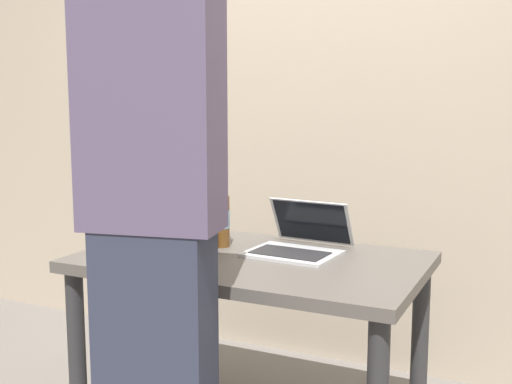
{
  "coord_description": "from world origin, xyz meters",
  "views": [
    {
      "loc": [
        1.03,
        -2.13,
        1.33
      ],
      "look_at": [
        0.02,
        0.0,
        0.99
      ],
      "focal_mm": 44.6,
      "sensor_mm": 36.0,
      "label": 1
    }
  ],
  "objects": [
    {
      "name": "person_figure",
      "position": [
        -0.02,
        -0.61,
        0.96
      ],
      "size": [
        0.43,
        0.32,
        1.87
      ],
      "color": "#2D3347",
      "rests_on": "ground"
    },
    {
      "name": "beer_bottle_amber",
      "position": [
        -0.18,
        0.1,
        0.86
      ],
      "size": [
        0.07,
        0.07,
        0.31
      ],
      "color": "brown",
      "rests_on": "desk"
    },
    {
      "name": "desk",
      "position": [
        0.0,
        0.0,
        0.63
      ],
      "size": [
        1.29,
        0.78,
        0.74
      ],
      "color": "#56514C",
      "rests_on": "ground"
    },
    {
      "name": "laptop",
      "position": [
        0.14,
        0.14,
        0.78
      ],
      "size": [
        0.36,
        0.38,
        0.19
      ],
      "color": "#B7BABC",
      "rests_on": "desk"
    },
    {
      "name": "beer_bottle_brown",
      "position": [
        -0.2,
        0.0,
        0.86
      ],
      "size": [
        0.08,
        0.08,
        0.33
      ],
      "color": "#472B14",
      "rests_on": "desk"
    },
    {
      "name": "back_wall",
      "position": [
        0.0,
        0.91,
        1.3
      ],
      "size": [
        6.0,
        0.1,
        2.6
      ],
      "primitive_type": "cube",
      "color": "tan",
      "rests_on": "ground"
    }
  ]
}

